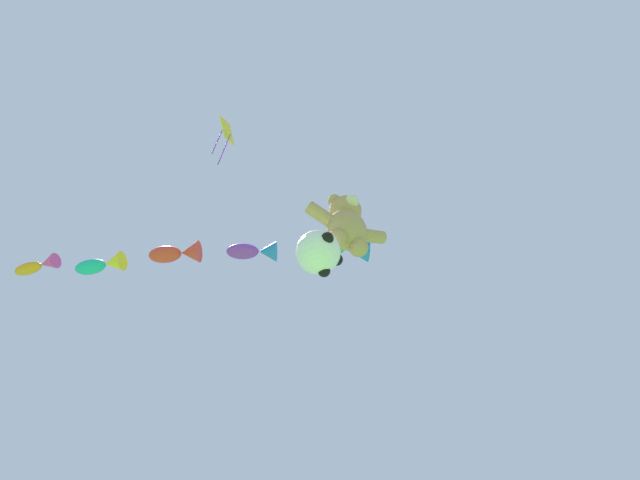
{
  "coord_description": "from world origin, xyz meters",
  "views": [
    {
      "loc": [
        -0.78,
        -2.5,
        1.12
      ],
      "look_at": [
        1.88,
        3.03,
        10.62
      ],
      "focal_mm": 28.0,
      "sensor_mm": 36.0,
      "label": 1
    }
  ],
  "objects_px": {
    "fish_kite_violet": "(255,251)",
    "fish_kite_tangerine": "(38,266)",
    "fish_kite_teal": "(102,265)",
    "fish_kite_emerald": "(340,248)",
    "teddy_bear_kite": "(346,224)",
    "fish_kite_crimson": "(178,253)",
    "soccer_ball_kite": "(319,252)",
    "diamond_kite": "(226,134)"
  },
  "relations": [
    {
      "from": "teddy_bear_kite",
      "to": "fish_kite_emerald",
      "type": "xyz_separation_m",
      "value": [
        0.46,
        1.22,
        0.76
      ]
    },
    {
      "from": "teddy_bear_kite",
      "to": "soccer_ball_kite",
      "type": "bearing_deg",
      "value": 173.08
    },
    {
      "from": "soccer_ball_kite",
      "to": "fish_kite_emerald",
      "type": "relative_size",
      "value": 0.57
    },
    {
      "from": "fish_kite_violet",
      "to": "fish_kite_tangerine",
      "type": "xyz_separation_m",
      "value": [
        -5.97,
        3.9,
        0.54
      ]
    },
    {
      "from": "soccer_ball_kite",
      "to": "fish_kite_crimson",
      "type": "xyz_separation_m",
      "value": [
        -3.01,
        3.77,
        3.01
      ]
    },
    {
      "from": "diamond_kite",
      "to": "fish_kite_crimson",
      "type": "bearing_deg",
      "value": 90.05
    },
    {
      "from": "teddy_bear_kite",
      "to": "diamond_kite",
      "type": "bearing_deg",
      "value": 176.18
    },
    {
      "from": "fish_kite_tangerine",
      "to": "fish_kite_teal",
      "type": "bearing_deg",
      "value": -32.14
    },
    {
      "from": "fish_kite_emerald",
      "to": "fish_kite_crimson",
      "type": "xyz_separation_m",
      "value": [
        -4.25,
        2.64,
        0.52
      ]
    },
    {
      "from": "teddy_bear_kite",
      "to": "soccer_ball_kite",
      "type": "distance_m",
      "value": 1.9
    },
    {
      "from": "fish_kite_teal",
      "to": "fish_kite_emerald",
      "type": "bearing_deg",
      "value": -33.24
    },
    {
      "from": "soccer_ball_kite",
      "to": "diamond_kite",
      "type": "distance_m",
      "value": 5.48
    },
    {
      "from": "fish_kite_teal",
      "to": "fish_kite_tangerine",
      "type": "bearing_deg",
      "value": 147.86
    },
    {
      "from": "fish_kite_emerald",
      "to": "fish_kite_violet",
      "type": "bearing_deg",
      "value": 147.48
    },
    {
      "from": "fish_kite_emerald",
      "to": "diamond_kite",
      "type": "distance_m",
      "value": 4.83
    },
    {
      "from": "teddy_bear_kite",
      "to": "fish_kite_tangerine",
      "type": "height_order",
      "value": "fish_kite_tangerine"
    },
    {
      "from": "fish_kite_violet",
      "to": "fish_kite_crimson",
      "type": "bearing_deg",
      "value": 148.85
    },
    {
      "from": "teddy_bear_kite",
      "to": "fish_kite_emerald",
      "type": "bearing_deg",
      "value": 69.24
    },
    {
      "from": "fish_kite_violet",
      "to": "diamond_kite",
      "type": "height_order",
      "value": "diamond_kite"
    },
    {
      "from": "fish_kite_crimson",
      "to": "fish_kite_violet",
      "type": "bearing_deg",
      "value": -31.15
    },
    {
      "from": "fish_kite_emerald",
      "to": "fish_kite_crimson",
      "type": "relative_size",
      "value": 1.23
    },
    {
      "from": "fish_kite_violet",
      "to": "fish_kite_crimson",
      "type": "distance_m",
      "value": 2.45
    },
    {
      "from": "fish_kite_tangerine",
      "to": "fish_kite_emerald",
      "type": "bearing_deg",
      "value": -32.99
    },
    {
      "from": "teddy_bear_kite",
      "to": "fish_kite_violet",
      "type": "distance_m",
      "value": 3.28
    },
    {
      "from": "teddy_bear_kite",
      "to": "fish_kite_crimson",
      "type": "relative_size",
      "value": 1.44
    },
    {
      "from": "fish_kite_crimson",
      "to": "fish_kite_teal",
      "type": "distance_m",
      "value": 2.47
    },
    {
      "from": "soccer_ball_kite",
      "to": "fish_kite_tangerine",
      "type": "xyz_separation_m",
      "value": [
        -6.89,
        6.41,
        3.32
      ]
    },
    {
      "from": "fish_kite_violet",
      "to": "fish_kite_crimson",
      "type": "relative_size",
      "value": 0.96
    },
    {
      "from": "fish_kite_teal",
      "to": "fish_kite_tangerine",
      "type": "xyz_separation_m",
      "value": [
        -1.89,
        1.18,
        0.29
      ]
    },
    {
      "from": "fish_kite_tangerine",
      "to": "diamond_kite",
      "type": "bearing_deg",
      "value": -58.13
    },
    {
      "from": "teddy_bear_kite",
      "to": "fish_kite_emerald",
      "type": "height_order",
      "value": "teddy_bear_kite"
    },
    {
      "from": "fish_kite_violet",
      "to": "fish_kite_tangerine",
      "type": "height_order",
      "value": "fish_kite_tangerine"
    },
    {
      "from": "fish_kite_emerald",
      "to": "fish_kite_teal",
      "type": "bearing_deg",
      "value": 146.76
    },
    {
      "from": "fish_kite_emerald",
      "to": "fish_kite_tangerine",
      "type": "height_order",
      "value": "fish_kite_tangerine"
    },
    {
      "from": "fish_kite_crimson",
      "to": "teddy_bear_kite",
      "type": "bearing_deg",
      "value": -45.6
    },
    {
      "from": "fish_kite_emerald",
      "to": "diamond_kite",
      "type": "bearing_deg",
      "value": -167.1
    },
    {
      "from": "fish_kite_crimson",
      "to": "fish_kite_teal",
      "type": "xyz_separation_m",
      "value": [
        -2.0,
        1.45,
        0.02
      ]
    },
    {
      "from": "soccer_ball_kite",
      "to": "fish_kite_violet",
      "type": "distance_m",
      "value": 3.86
    },
    {
      "from": "teddy_bear_kite",
      "to": "fish_kite_tangerine",
      "type": "relative_size",
      "value": 1.7
    },
    {
      "from": "fish_kite_violet",
      "to": "fish_kite_teal",
      "type": "height_order",
      "value": "fish_kite_teal"
    },
    {
      "from": "fish_kite_violet",
      "to": "soccer_ball_kite",
      "type": "bearing_deg",
      "value": -69.75
    },
    {
      "from": "soccer_ball_kite",
      "to": "fish_kite_crimson",
      "type": "distance_m",
      "value": 5.69
    }
  ]
}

